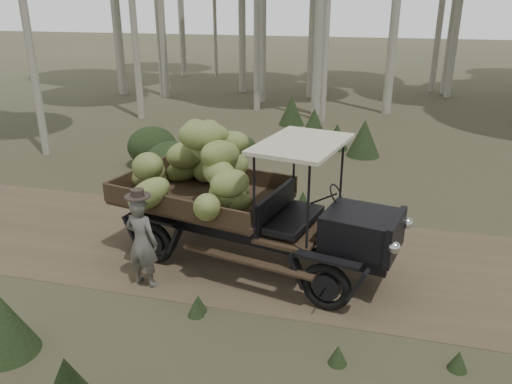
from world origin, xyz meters
TOP-DOWN VIEW (x-y plane):
  - ground at (0.00, 0.00)m, footprint 120.00×120.00m
  - dirt_track at (0.00, 0.00)m, footprint 70.00×4.00m
  - banana_truck at (-2.69, -0.24)m, footprint 5.75×3.03m
  - farmer at (-3.78, -1.61)m, footprint 0.65×0.50m
  - undergrowth at (-0.72, -0.13)m, footprint 23.16×22.32m

SIDE VIEW (x-z plane):
  - ground at x=0.00m, z-range 0.00..0.00m
  - dirt_track at x=0.00m, z-range 0.00..0.01m
  - undergrowth at x=-0.72m, z-range -0.14..1.21m
  - farmer at x=-3.78m, z-range -0.05..1.74m
  - banana_truck at x=-2.69m, z-range 0.22..2.91m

